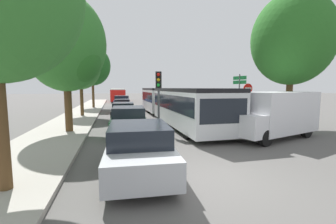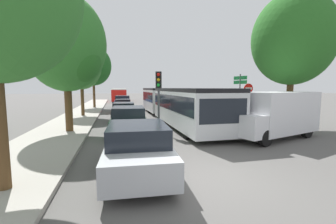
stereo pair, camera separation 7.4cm
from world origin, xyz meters
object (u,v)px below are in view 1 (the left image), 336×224
at_px(queued_car_blue, 122,102).
at_px(queued_car_red, 122,105).
at_px(queued_car_green, 129,120).
at_px(direction_sign_post, 239,87).
at_px(white_van, 275,113).
at_px(tree_left_distant, 92,67).
at_px(no_entry_sign, 248,97).
at_px(queued_car_silver, 139,148).
at_px(tree_left_mid, 67,46).
at_px(tree_right_near, 292,39).
at_px(queued_car_black, 123,111).
at_px(city_bus_rear, 118,94).
at_px(articulated_bus, 173,102).
at_px(tree_left_far, 80,67).
at_px(traffic_light, 159,88).

bearing_deg(queued_car_blue, queued_car_red, -178.22).
distance_m(queued_car_green, direction_sign_post, 9.89).
bearing_deg(white_van, tree_left_distant, -79.10).
bearing_deg(no_entry_sign, queued_car_red, -139.17).
height_order(queued_car_silver, tree_left_mid, tree_left_mid).
bearing_deg(tree_right_near, queued_car_black, 149.14).
height_order(queued_car_red, no_entry_sign, no_entry_sign).
bearing_deg(white_van, queued_car_blue, -88.23).
bearing_deg(queued_car_red, city_bus_rear, 3.48).
relative_size(articulated_bus, no_entry_sign, 5.96).
bearing_deg(white_van, tree_left_far, -63.27).
distance_m(white_van, traffic_light, 6.14).
relative_size(city_bus_rear, no_entry_sign, 3.92).
xyz_separation_m(white_van, no_entry_sign, (1.40, 4.55, 0.64)).
bearing_deg(city_bus_rear, white_van, -166.81).
height_order(no_entry_sign, tree_left_distant, tree_left_distant).
distance_m(white_van, no_entry_sign, 4.80).
height_order(queued_car_green, queued_car_red, queued_car_green).
bearing_deg(white_van, tree_right_near, -159.09).
bearing_deg(queued_car_green, direction_sign_post, -64.19).
xyz_separation_m(queued_car_blue, tree_left_far, (-3.73, -8.72, 3.48)).
bearing_deg(traffic_light, no_entry_sign, 121.75).
bearing_deg(traffic_light, white_van, 80.27).
height_order(white_van, traffic_light, traffic_light).
bearing_deg(queued_car_green, city_bus_rear, 3.24).
xyz_separation_m(no_entry_sign, tree_right_near, (1.33, -2.38, 3.55)).
relative_size(queued_car_silver, direction_sign_post, 1.20).
xyz_separation_m(traffic_light, tree_left_mid, (-4.75, 0.94, 2.24)).
distance_m(white_van, tree_left_mid, 11.31).
distance_m(city_bus_rear, tree_right_near, 32.91).
relative_size(queued_car_silver, queued_car_blue, 0.96).
xyz_separation_m(queued_car_red, tree_left_far, (-3.58, -3.38, 3.58)).
bearing_deg(tree_right_near, tree_left_mid, 174.04).
bearing_deg(articulated_bus, queued_car_silver, -20.37).
bearing_deg(tree_left_far, queued_car_blue, 66.86).
bearing_deg(tree_left_distant, tree_right_near, -52.37).
bearing_deg(tree_left_mid, queued_car_blue, 78.27).
bearing_deg(queued_car_black, queued_car_blue, 1.81).
relative_size(city_bus_rear, tree_left_far, 1.74).
xyz_separation_m(queued_car_green, queued_car_black, (-0.06, 5.26, -0.05)).
bearing_deg(queued_car_black, articulated_bus, -96.76).
distance_m(articulated_bus, direction_sign_post, 5.44).
bearing_deg(queued_car_red, traffic_light, -169.09).
height_order(city_bus_rear, tree_left_mid, tree_left_mid).
bearing_deg(queued_car_silver, queued_car_black, 3.24).
relative_size(city_bus_rear, queued_car_red, 2.79).
xyz_separation_m(tree_left_mid, tree_right_near, (12.90, -1.35, 0.68)).
distance_m(queued_car_black, tree_left_mid, 6.80).
height_order(direction_sign_post, tree_left_mid, tree_left_mid).
xyz_separation_m(direction_sign_post, tree_left_far, (-12.47, 4.34, 1.71)).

